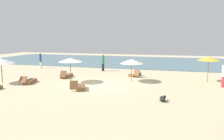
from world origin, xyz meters
name	(u,v)px	position (x,y,z in m)	size (l,w,h in m)	color
ground_plane	(96,85)	(0.00, 0.00, 0.00)	(60.00, 60.00, 0.00)	beige
ocean_water	(132,61)	(0.00, 17.00, 0.03)	(48.00, 16.00, 0.06)	slate
umbrella_0	(1,61)	(-7.90, -1.23, 1.86)	(2.19, 2.19, 2.08)	brown
umbrella_1	(209,59)	(8.78, 3.67, 2.01)	(1.85, 1.85, 2.19)	olive
umbrella_2	(70,60)	(-2.44, 0.45, 1.93)	(1.97, 1.97, 2.10)	brown
umbrella_3	(132,61)	(2.47, 2.11, 1.77)	(2.01, 2.01, 1.97)	olive
lounger_0	(67,76)	(-3.80, 2.32, 0.17)	(0.61, 1.64, 0.75)	brown
lounger_1	(135,74)	(2.37, 4.74, 0.18)	(1.15, 1.76, 0.72)	brown
lounger_2	(80,87)	(-0.68, -1.60, 0.17)	(1.15, 1.73, 0.75)	brown
lounger_4	(29,81)	(-5.63, -0.78, 0.17)	(0.88, 1.78, 0.67)	brown
person_0	(103,62)	(-1.64, 6.94, 0.98)	(0.45, 0.45, 1.92)	#26262D
person_1	(224,75)	(9.65, 1.94, 0.98)	(0.44, 0.44, 1.93)	#BF3338
person_2	(40,60)	(-9.72, 7.03, 0.96)	(0.41, 0.41, 1.85)	white
dog	(163,99)	(5.28, -2.98, 0.17)	(0.50, 0.68, 0.32)	black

